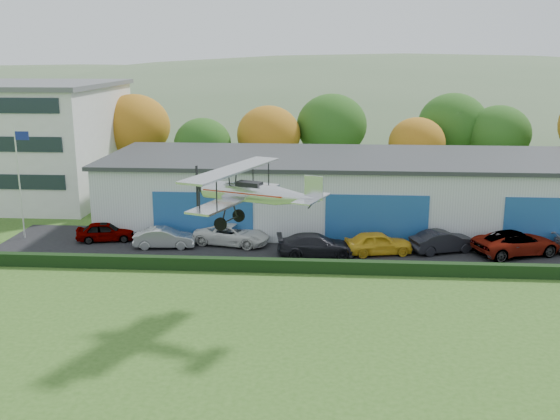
# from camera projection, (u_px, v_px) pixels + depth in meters

# --- Properties ---
(apron) EXTENTS (48.00, 9.00, 0.05)m
(apron) POSITION_uv_depth(u_px,v_px,m) (347.00, 249.00, 43.26)
(apron) COLOR black
(apron) RESTS_ON ground
(hedge) EXTENTS (46.00, 0.60, 0.80)m
(hedge) POSITION_uv_depth(u_px,v_px,m) (349.00, 267.00, 38.53)
(hedge) COLOR black
(hedge) RESTS_ON ground
(hangar) EXTENTS (40.60, 12.60, 5.30)m
(hangar) POSITION_uv_depth(u_px,v_px,m) (371.00, 190.00, 49.25)
(hangar) COLOR #B2B7BC
(hangar) RESTS_ON ground
(office_block) EXTENTS (20.60, 15.60, 10.40)m
(office_block) POSITION_uv_depth(u_px,v_px,m) (0.00, 141.00, 57.71)
(office_block) COLOR silver
(office_block) RESTS_ON ground
(flagpole) EXTENTS (1.05, 0.10, 8.00)m
(flagpole) POSITION_uv_depth(u_px,v_px,m) (20.00, 173.00, 44.67)
(flagpole) COLOR silver
(flagpole) RESTS_ON ground
(tree_belt) EXTENTS (75.70, 13.22, 10.12)m
(tree_belt) POSITION_uv_depth(u_px,v_px,m) (320.00, 131.00, 61.06)
(tree_belt) COLOR #3D2614
(tree_belt) RESTS_ON ground
(distant_hills) EXTENTS (430.00, 196.00, 56.00)m
(distant_hills) POSITION_uv_depth(u_px,v_px,m) (302.00, 157.00, 162.12)
(distant_hills) COLOR #4C6642
(distant_hills) RESTS_ON ground
(car_0) EXTENTS (4.26, 2.41, 1.37)m
(car_0) POSITION_uv_depth(u_px,v_px,m) (106.00, 231.00, 44.93)
(car_0) COLOR gray
(car_0) RESTS_ON apron
(car_1) EXTENTS (4.24, 1.81, 1.36)m
(car_1) POSITION_uv_depth(u_px,v_px,m) (165.00, 238.00, 43.41)
(car_1) COLOR silver
(car_1) RESTS_ON apron
(car_2) EXTENTS (5.54, 3.42, 1.43)m
(car_2) POSITION_uv_depth(u_px,v_px,m) (232.00, 234.00, 44.11)
(car_2) COLOR silver
(car_2) RESTS_ON apron
(car_3) EXTENTS (5.33, 2.74, 1.48)m
(car_3) POSITION_uv_depth(u_px,v_px,m) (316.00, 245.00, 41.60)
(car_3) COLOR black
(car_3) RESTS_ON apron
(car_4) EXTENTS (4.74, 2.68, 1.52)m
(car_4) POSITION_uv_depth(u_px,v_px,m) (378.00, 243.00, 41.97)
(car_4) COLOR gold
(car_4) RESTS_ON apron
(car_5) EXTENTS (4.71, 3.00, 1.47)m
(car_5) POSITION_uv_depth(u_px,v_px,m) (443.00, 241.00, 42.39)
(car_5) COLOR black
(car_5) RESTS_ON apron
(car_6) EXTENTS (6.31, 4.51, 1.60)m
(car_6) POSITION_uv_depth(u_px,v_px,m) (516.00, 243.00, 41.84)
(car_6) COLOR gray
(car_6) RESTS_ON apron
(biplane) EXTENTS (6.96, 7.83, 2.96)m
(biplane) POSITION_uv_depth(u_px,v_px,m) (251.00, 191.00, 31.30)
(biplane) COLOR silver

